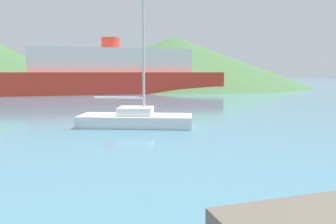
# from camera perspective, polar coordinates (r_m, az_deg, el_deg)

# --- Properties ---
(sailboat_inner) EXTENTS (6.05, 4.40, 10.19)m
(sailboat_inner) POSITION_cam_1_polar(r_m,az_deg,el_deg) (16.92, -5.62, -1.00)
(sailboat_inner) COLOR white
(sailboat_inner) RESTS_ON ground_plane
(ferry_distant) EXTENTS (30.06, 13.40, 7.39)m
(ferry_distant) POSITION_cam_1_polar(r_m,az_deg,el_deg) (45.72, -9.86, 6.57)
(ferry_distant) COLOR red
(ferry_distant) RESTS_ON ground_plane
(hill_central) EXTENTS (52.67, 52.67, 9.91)m
(hill_central) POSITION_cam_1_polar(r_m,az_deg,el_deg) (67.43, 1.09, 8.80)
(hill_central) COLOR #3D6038
(hill_central) RESTS_ON ground_plane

